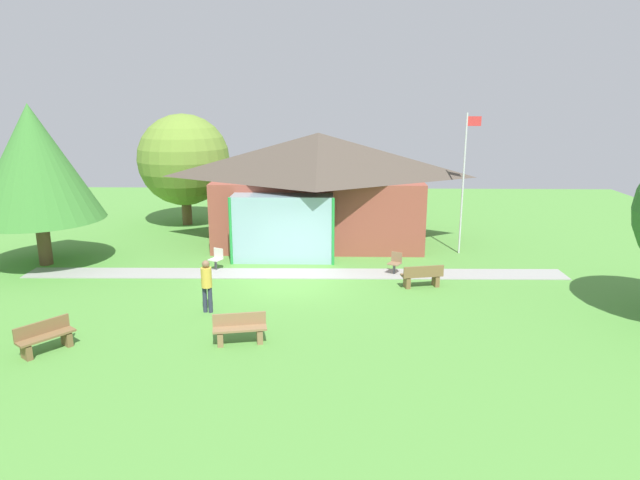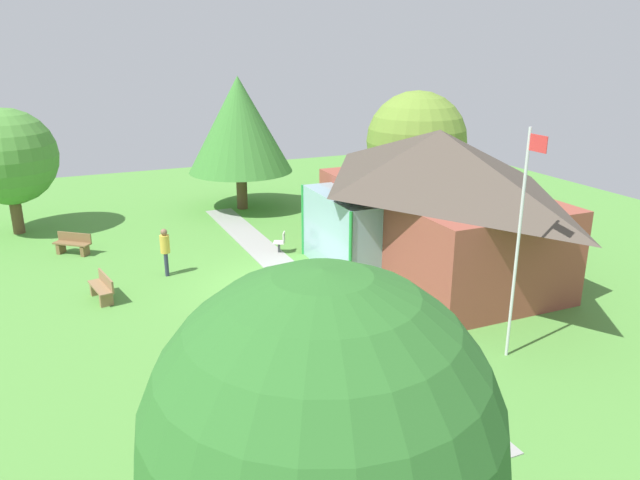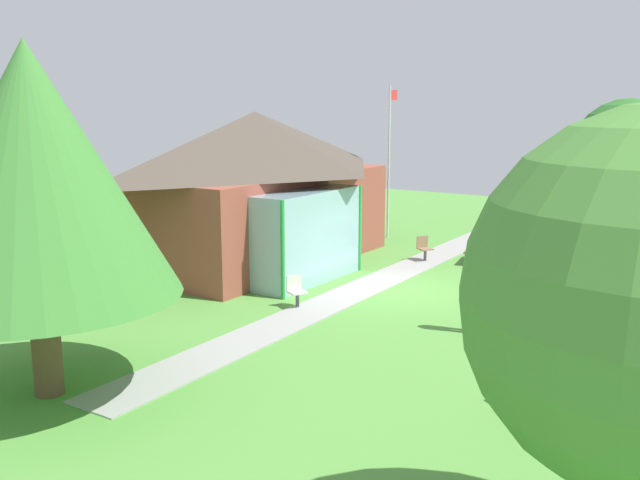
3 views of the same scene
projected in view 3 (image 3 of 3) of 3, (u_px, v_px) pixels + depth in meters
ground_plane at (401, 290)px, 20.48m from camera, size 44.00×44.00×0.00m
pavilion at (258, 185)px, 23.74m from camera, size 10.31×6.80×5.13m
footpath at (371, 285)px, 21.03m from camera, size 21.01×1.60×0.03m
flagpole at (389, 156)px, 27.93m from camera, size 0.64×0.08×6.08m
bench_front_left at (548, 399)px, 11.94m from camera, size 1.28×1.44×0.84m
bench_mid_right at (475, 251)px, 24.02m from camera, size 1.56×0.73×0.84m
bench_front_center at (582, 317)px, 16.57m from camera, size 1.56×0.72×0.84m
patio_chair_west at (296, 293)px, 18.63m from camera, size 0.60×0.60×0.86m
patio_chair_lawn_spare at (424, 249)px, 24.19m from camera, size 0.60×0.60×0.86m
visitor_strolling_lawn at (469, 290)px, 16.55m from camera, size 0.34×0.34×1.74m
tree_far_east at (627, 154)px, 28.21m from camera, size 4.41×4.41×5.62m
tree_west_hedge at (33, 172)px, 12.33m from camera, size 5.09×5.09×6.49m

